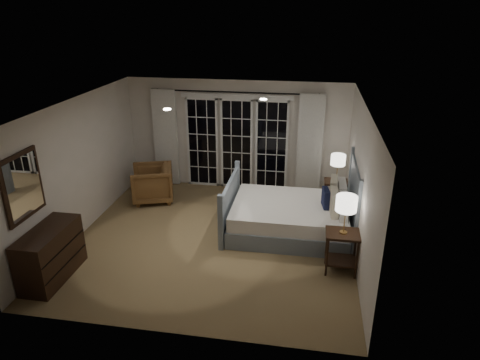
% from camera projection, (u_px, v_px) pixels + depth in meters
% --- Properties ---
extents(floor, '(5.00, 5.00, 0.00)m').
position_uv_depth(floor, '(214.00, 238.00, 7.91)').
color(floor, olive).
rests_on(floor, ground).
extents(ceiling, '(5.00, 5.00, 0.00)m').
position_uv_depth(ceiling, '(210.00, 105.00, 6.96)').
color(ceiling, silver).
rests_on(ceiling, wall_back).
extents(wall_left, '(0.02, 5.00, 2.50)m').
position_uv_depth(wall_left, '(79.00, 167.00, 7.81)').
color(wall_left, beige).
rests_on(wall_left, floor).
extents(wall_right, '(0.02, 5.00, 2.50)m').
position_uv_depth(wall_right, '(360.00, 185.00, 7.05)').
color(wall_right, beige).
rests_on(wall_right, floor).
extents(wall_back, '(5.00, 0.02, 2.50)m').
position_uv_depth(wall_back, '(237.00, 135.00, 9.71)').
color(wall_back, beige).
rests_on(wall_back, floor).
extents(wall_front, '(5.00, 0.02, 2.50)m').
position_uv_depth(wall_front, '(166.00, 252.00, 5.15)').
color(wall_front, beige).
rests_on(wall_front, floor).
extents(french_doors, '(2.50, 0.04, 2.20)m').
position_uv_depth(french_doors, '(237.00, 143.00, 9.74)').
color(french_doors, black).
rests_on(french_doors, wall_back).
extents(curtain_rod, '(3.50, 0.03, 0.03)m').
position_uv_depth(curtain_rod, '(236.00, 92.00, 9.24)').
color(curtain_rod, black).
rests_on(curtain_rod, wall_back).
extents(curtain_left, '(0.55, 0.10, 2.25)m').
position_uv_depth(curtain_left, '(166.00, 138.00, 9.89)').
color(curtain_left, white).
rests_on(curtain_left, curtain_rod).
extents(curtain_right, '(0.55, 0.10, 2.25)m').
position_uv_depth(curtain_right, '(310.00, 145.00, 9.39)').
color(curtain_right, white).
rests_on(curtain_right, curtain_rod).
extents(downlight_a, '(0.12, 0.12, 0.01)m').
position_uv_depth(downlight_a, '(263.00, 99.00, 7.39)').
color(downlight_a, white).
rests_on(downlight_a, ceiling).
extents(downlight_b, '(0.12, 0.12, 0.01)m').
position_uv_depth(downlight_b, '(167.00, 109.00, 6.69)').
color(downlight_b, white).
rests_on(downlight_b, ceiling).
extents(bed, '(2.34, 1.68, 1.37)m').
position_uv_depth(bed, '(293.00, 216.00, 8.01)').
color(bed, gray).
rests_on(bed, floor).
extents(nightstand_left, '(0.54, 0.43, 0.70)m').
position_uv_depth(nightstand_left, '(342.00, 246.00, 6.77)').
color(nightstand_left, black).
rests_on(nightstand_left, floor).
extents(nightstand_right, '(0.48, 0.39, 0.63)m').
position_uv_depth(nightstand_right, '(335.00, 191.00, 8.92)').
color(nightstand_right, black).
rests_on(nightstand_right, floor).
extents(lamp_left, '(0.33, 0.33, 0.63)m').
position_uv_depth(lamp_left, '(346.00, 204.00, 6.49)').
color(lamp_left, tan).
rests_on(lamp_left, nightstand_left).
extents(lamp_right, '(0.30, 0.30, 0.58)m').
position_uv_depth(lamp_right, '(338.00, 160.00, 8.66)').
color(lamp_right, tan).
rests_on(lamp_right, nightstand_right).
extents(armchair, '(1.08, 1.07, 0.79)m').
position_uv_depth(armchair, '(152.00, 183.00, 9.32)').
color(armchair, brown).
rests_on(armchair, floor).
extents(dresser, '(0.50, 1.19, 0.84)m').
position_uv_depth(dresser, '(51.00, 254.00, 6.63)').
color(dresser, black).
rests_on(dresser, floor).
extents(mirror, '(0.05, 0.85, 1.00)m').
position_uv_depth(mirror, '(23.00, 186.00, 6.24)').
color(mirror, black).
rests_on(mirror, wall_left).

